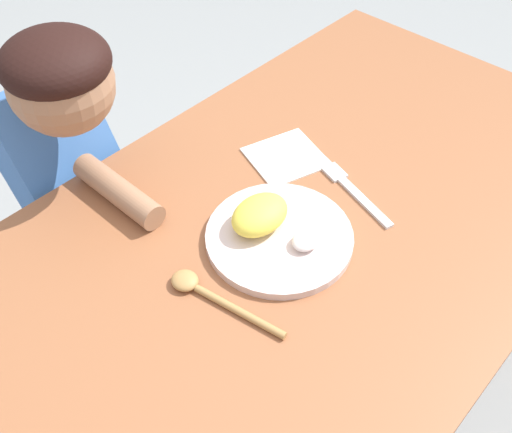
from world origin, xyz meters
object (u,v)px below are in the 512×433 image
object	(u,v)px
fork	(351,189)
spoon	(207,293)
person	(77,208)
plate	(274,231)

from	to	relation	value
fork	spoon	size ratio (longest dim) A/B	1.06
person	fork	bearing A→B (deg)	122.53
plate	fork	xyz separation A→B (m)	(0.18, -0.03, -0.01)
fork	spoon	bearing A→B (deg)	102.60
spoon	person	bearing A→B (deg)	-15.04
fork	person	bearing A→B (deg)	48.89
plate	person	world-z (taller)	person
plate	person	bearing A→B (deg)	105.08
plate	fork	bearing A→B (deg)	-8.18
plate	spoon	world-z (taller)	plate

